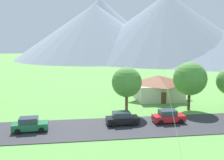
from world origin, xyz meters
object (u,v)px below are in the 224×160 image
Objects in this scene: tree_center at (190,79)px; parked_car_red_west_end at (168,117)px; house_left_center at (158,87)px; tree_left_of_center at (127,82)px; parked_car_black_mid_west at (122,119)px; parked_car_green_east_end at (30,125)px.

parked_car_red_west_end is (-5.42, -5.71, -4.11)m from tree_center.
house_left_center is at bearing 78.22° from parked_car_red_west_end.
tree_left_of_center is 1.67× the size of parked_car_red_west_end.
house_left_center is at bearing 56.35° from parked_car_black_mid_west.
tree_center is at bearing 26.22° from parked_car_black_mid_west.
tree_left_of_center is 14.59m from parked_car_green_east_end.
tree_left_of_center is 1.65× the size of parked_car_green_east_end.
tree_center is (10.21, 1.14, 0.13)m from tree_left_of_center.
house_left_center is at bearing 108.11° from tree_center.
tree_center reaches higher than parked_car_black_mid_west.
parked_car_red_west_end is 0.99× the size of parked_car_green_east_end.
tree_center is at bearing -71.89° from house_left_center.
house_left_center is 16.46m from parked_car_black_mid_west.
parked_car_black_mid_west is at bearing -179.66° from parked_car_red_west_end.
tree_center is 13.64m from parked_car_black_mid_west.
house_left_center reaches higher than parked_car_red_west_end.
tree_left_of_center is 6.26m from parked_car_black_mid_west.
parked_car_green_east_end is at bearing -177.23° from parked_car_red_west_end.
house_left_center is 2.04× the size of parked_car_green_east_end.
parked_car_black_mid_west is at bearing 4.09° from parked_car_green_east_end.
parked_car_black_mid_west is at bearing -123.65° from house_left_center.
tree_center is at bearing 6.39° from tree_left_of_center.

